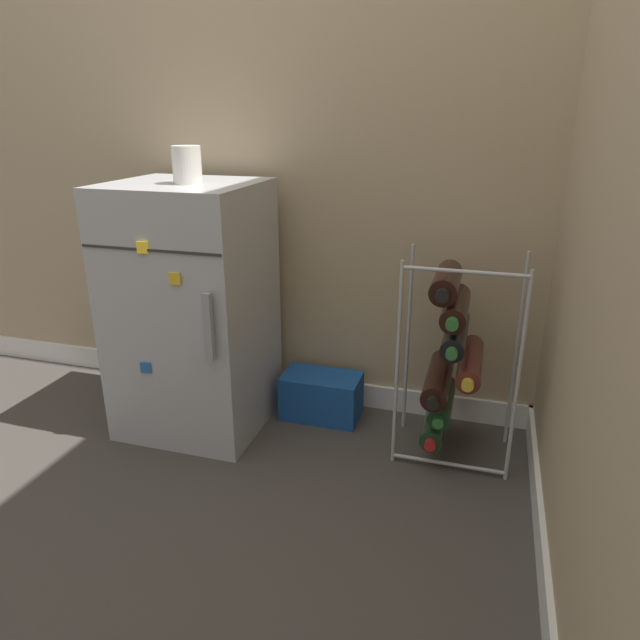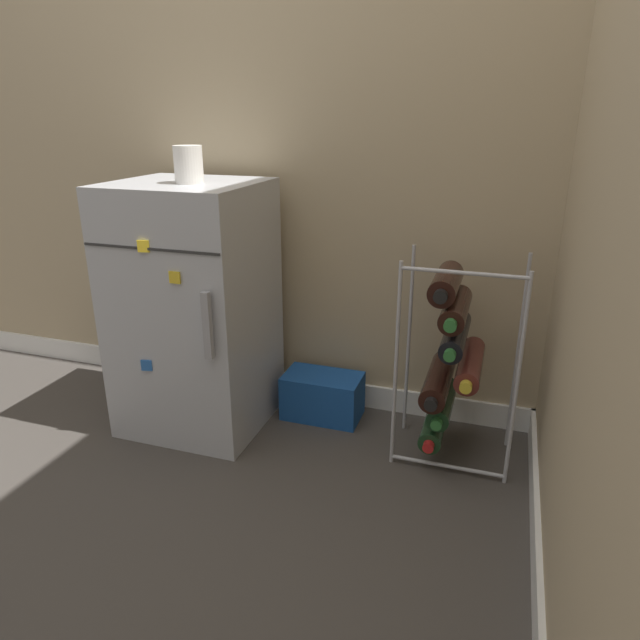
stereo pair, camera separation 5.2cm
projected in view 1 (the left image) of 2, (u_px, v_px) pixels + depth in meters
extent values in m
plane|color=#423D38|center=(249.00, 513.00, 1.61)|extent=(14.00, 14.00, 0.00)
cube|color=tan|center=(324.00, 51.00, 1.84)|extent=(6.56, 0.06, 2.50)
cube|color=white|center=(321.00, 389.00, 2.23)|extent=(6.56, 0.01, 0.09)
cube|color=#B7BABF|center=(193.00, 310.00, 1.95)|extent=(0.47, 0.44, 0.85)
cube|color=#2D2D2D|center=(149.00, 250.00, 1.66)|extent=(0.46, 0.00, 0.01)
cube|color=#9E9EA3|center=(209.00, 327.00, 1.67)|extent=(0.02, 0.02, 0.21)
cube|color=yellow|center=(175.00, 279.00, 1.67)|extent=(0.04, 0.01, 0.04)
cube|color=yellow|center=(143.00, 247.00, 1.66)|extent=(0.04, 0.01, 0.04)
cube|color=blue|center=(146.00, 368.00, 1.81)|extent=(0.04, 0.01, 0.04)
cylinder|color=#B2B2B7|center=(397.00, 367.00, 1.74)|extent=(0.01, 0.01, 0.67)
cylinder|color=#B2B2B7|center=(518.00, 381.00, 1.64)|extent=(0.01, 0.01, 0.67)
cylinder|color=#B2B2B7|center=(408.00, 341.00, 1.93)|extent=(0.01, 0.01, 0.67)
cylinder|color=#B2B2B7|center=(516.00, 352.00, 1.84)|extent=(0.01, 0.01, 0.67)
cylinder|color=#B2B2B7|center=(448.00, 464.00, 1.80)|extent=(0.35, 0.01, 0.01)
cylinder|color=#B2B2B7|center=(465.00, 272.00, 1.58)|extent=(0.35, 0.01, 0.01)
cylinder|color=#19381E|center=(435.00, 422.00, 1.88)|extent=(0.07, 0.27, 0.07)
cylinder|color=red|center=(430.00, 445.00, 1.75)|extent=(0.03, 0.02, 0.03)
cylinder|color=#19381E|center=(442.00, 401.00, 1.85)|extent=(0.07, 0.26, 0.07)
cylinder|color=#2D7033|center=(438.00, 422.00, 1.72)|extent=(0.03, 0.02, 0.03)
cylinder|color=black|center=(438.00, 379.00, 1.83)|extent=(0.08, 0.31, 0.08)
cylinder|color=black|center=(433.00, 403.00, 1.68)|extent=(0.04, 0.02, 0.04)
cylinder|color=#56231E|center=(470.00, 363.00, 1.78)|extent=(0.07, 0.30, 0.07)
cylinder|color=gold|center=(468.00, 385.00, 1.63)|extent=(0.04, 0.02, 0.04)
cylinder|color=black|center=(456.00, 334.00, 1.76)|extent=(0.07, 0.30, 0.07)
cylinder|color=#2D7033|center=(452.00, 354.00, 1.62)|extent=(0.03, 0.02, 0.03)
cylinder|color=black|center=(456.00, 308.00, 1.73)|extent=(0.08, 0.28, 0.08)
cylinder|color=#2D7033|center=(452.00, 324.00, 1.60)|extent=(0.04, 0.02, 0.04)
cylinder|color=black|center=(446.00, 282.00, 1.72)|extent=(0.08, 0.25, 0.08)
cylinder|color=black|center=(442.00, 295.00, 1.59)|extent=(0.04, 0.02, 0.04)
cube|color=#194C9E|center=(322.00, 396.00, 2.09)|extent=(0.28, 0.16, 0.16)
cylinder|color=silver|center=(187.00, 165.00, 1.74)|extent=(0.09, 0.09, 0.11)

